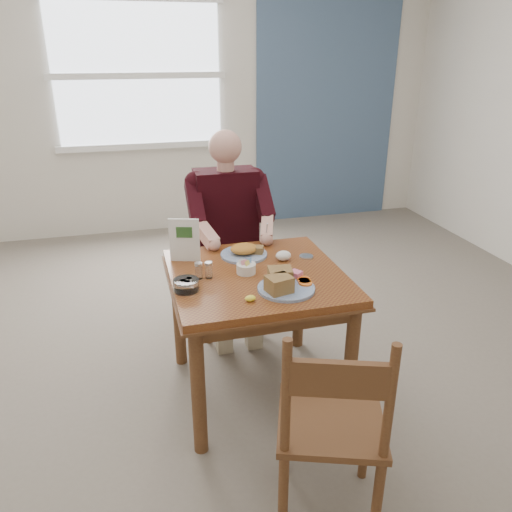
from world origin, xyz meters
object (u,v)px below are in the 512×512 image
object	(u,v)px
chair_far	(227,262)
chair_near	(331,426)
diner	(228,221)
table	(257,292)
near_plate	(283,283)
far_plate	(245,251)

from	to	relation	value
chair_far	chair_near	distance (m)	1.70
chair_near	diner	distance (m)	1.64
table	chair_far	xyz separation A→B (m)	(0.00, 0.80, -0.16)
chair_far	near_plate	xyz separation A→B (m)	(0.08, -1.02, 0.31)
table	near_plate	xyz separation A→B (m)	(0.08, -0.23, 0.15)
chair_near	far_plate	world-z (taller)	chair_near
table	near_plate	bearing A→B (deg)	-71.54
chair_near	near_plate	size ratio (longest dim) A/B	3.06
chair_far	near_plate	size ratio (longest dim) A/B	3.06
table	far_plate	size ratio (longest dim) A/B	2.61
table	far_plate	world-z (taller)	far_plate
diner	near_plate	bearing A→B (deg)	-85.38
near_plate	far_plate	world-z (taller)	near_plate
table	chair_far	bearing A→B (deg)	90.00
table	chair_near	distance (m)	0.92
table	diner	world-z (taller)	diner
diner	chair_far	bearing A→B (deg)	90.01
chair_near	far_plate	xyz separation A→B (m)	(-0.07, 1.15, 0.30)
chair_far	far_plate	world-z (taller)	chair_far
near_plate	far_plate	distance (m)	0.48
chair_near	near_plate	world-z (taller)	chair_near
far_plate	chair_far	bearing A→B (deg)	89.60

